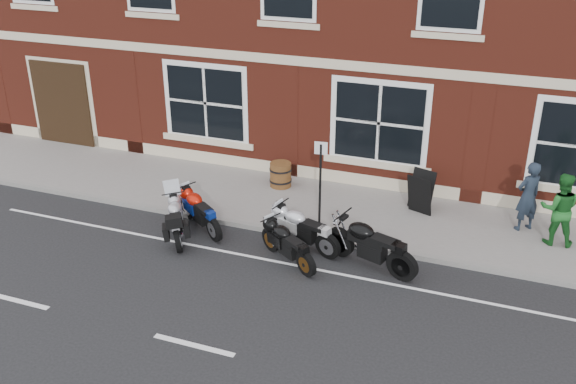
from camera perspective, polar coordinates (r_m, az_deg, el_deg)
name	(u,v)px	position (r m, az deg, el deg)	size (l,w,h in m)	color
ground	(259,263)	(14.13, -2.59, -6.35)	(80.00, 80.00, 0.00)	black
sidewalk	(304,204)	(16.55, 1.45, -1.11)	(30.00, 3.00, 0.12)	slate
kerb	(282,232)	(15.24, -0.52, -3.56)	(30.00, 0.16, 0.12)	slate
moto_touring_silver	(178,218)	(15.15, -9.73, -2.25)	(1.03, 1.67, 1.22)	black
moto_sport_red	(201,209)	(15.44, -7.78, -1.52)	(1.66, 1.25, 0.88)	black
moto_sport_black	(288,242)	(13.94, 0.01, -4.49)	(1.62, 1.12, 0.84)	black
moto_sport_silver	(303,227)	(14.49, 1.31, -3.12)	(1.94, 0.77, 0.90)	black
moto_naked_black	(370,242)	(13.83, 7.27, -4.46)	(2.20, 0.87, 1.02)	black
pedestrian_left	(528,196)	(15.87, 20.55, -0.36)	(0.62, 0.41, 1.71)	#1A232F
pedestrian_right	(559,209)	(15.49, 22.97, -1.40)	(0.83, 0.65, 1.71)	#19591F
a_board_sign	(421,192)	(16.19, 11.70, -0.04)	(0.62, 0.41, 1.03)	black
barrel_planter	(281,175)	(17.32, -0.66, 1.56)	(0.60, 0.60, 0.67)	#4C2D14
parking_sign	(320,178)	(14.88, 2.89, 1.22)	(0.30, 0.06, 2.13)	black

